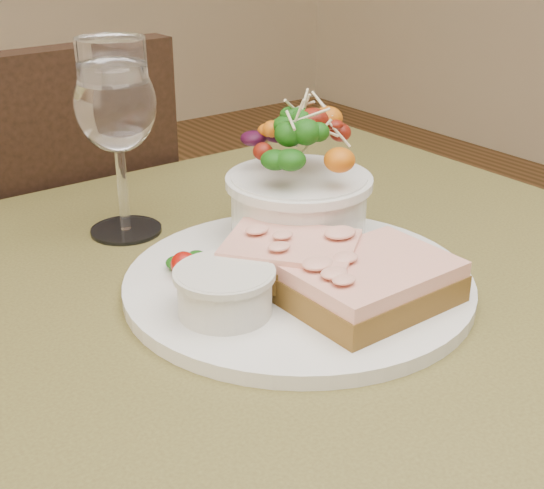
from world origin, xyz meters
TOP-DOWN VIEW (x-y plane):
  - cafe_table at (0.00, 0.00)m, footprint 0.80×0.80m
  - chair_far at (-0.09, 0.60)m, footprint 0.44×0.44m
  - dinner_plate at (0.02, 0.04)m, footprint 0.29×0.29m
  - sandwich_front at (0.04, -0.03)m, footprint 0.13×0.09m
  - sandwich_back at (0.01, 0.03)m, footprint 0.13×0.13m
  - ramekin at (-0.06, 0.02)m, footprint 0.07×0.07m
  - salad_bowl at (0.07, 0.10)m, footprint 0.12×0.12m
  - garnish at (-0.04, 0.10)m, footprint 0.05×0.04m
  - wine_glass at (-0.04, 0.24)m, footprint 0.08×0.08m

SIDE VIEW (x-z plane):
  - chair_far at x=-0.09m, z-range -0.16..0.74m
  - cafe_table at x=0.00m, z-range 0.27..1.02m
  - dinner_plate at x=0.02m, z-range 0.75..0.76m
  - garnish at x=-0.04m, z-range 0.76..0.78m
  - sandwich_front at x=0.04m, z-range 0.76..0.80m
  - ramekin at x=-0.06m, z-range 0.76..0.80m
  - sandwich_back at x=0.01m, z-range 0.77..0.80m
  - salad_bowl at x=0.07m, z-range 0.76..0.88m
  - wine_glass at x=-0.04m, z-range 0.79..0.96m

